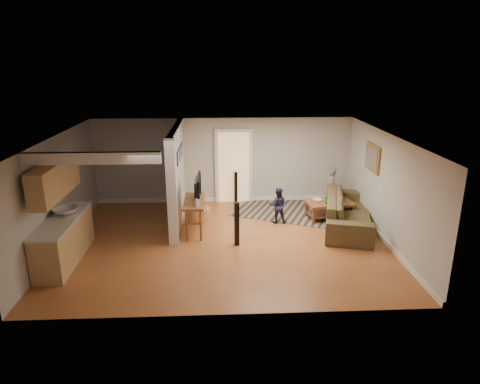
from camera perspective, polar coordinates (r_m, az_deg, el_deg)
The scene contains 11 objects.
ground at distance 10.16m, azimuth -1.92°, elevation -6.62°, with size 7.50×7.50×0.00m, color brown.
room_shell at distance 10.11m, azimuth -8.10°, elevation 1.88°, with size 7.54×6.02×2.52m.
area_rug at distance 12.25m, azimuth 6.34°, elevation -2.37°, with size 2.82×2.06×0.01m, color black.
sofa at distance 11.38m, azimuth 14.13°, elevation -4.44°, with size 2.82×1.10×0.82m, color #4C4126.
coffee_table at distance 11.68m, azimuth 11.89°, elevation -1.76°, with size 1.31×0.88×0.72m.
tv_console at distance 10.50m, azimuth -6.04°, elevation -1.49°, with size 0.50×1.31×1.13m.
speaker_left at distance 9.78m, azimuth -0.45°, elevation -4.28°, with size 0.10×0.10×1.04m, color black.
speaker_right at distance 12.53m, azimuth -0.55°, elevation 0.52°, with size 0.10×0.10×0.98m, color black.
toy_basket at distance 11.52m, azimuth -5.06°, elevation -2.78°, with size 0.46×0.46×0.41m.
child at distance 12.48m, azimuth 11.82°, elevation -2.30°, with size 0.45×0.30×1.23m, color slate.
toddler at distance 11.32m, azimuth 5.00°, elevation -4.07°, with size 0.46×0.36×0.95m, color #1C1C3B.
Camera 1 is at (-0.13, -9.27, 4.16)m, focal length 32.00 mm.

